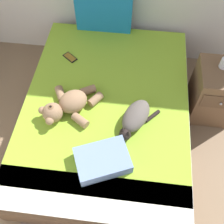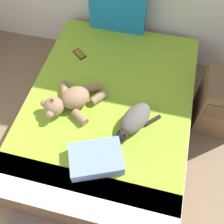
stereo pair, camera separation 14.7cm
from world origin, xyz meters
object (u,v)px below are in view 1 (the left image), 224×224
object	(u,v)px
bed	(107,114)
patterned_cushion	(104,10)
cat	(135,118)
nightstand	(214,92)
teddy_bear	(67,105)
cell_phone	(70,57)
throw_pillow	(103,160)

from	to	relation	value
bed	patterned_cushion	world-z (taller)	patterned_cushion
patterned_cushion	cat	distance (m)	1.24
patterned_cushion	bed	bearing A→B (deg)	-81.14
bed	nightstand	world-z (taller)	nightstand
cat	nightstand	distance (m)	0.96
bed	patterned_cushion	xyz separation A→B (m)	(-0.15, 0.96, 0.47)
teddy_bear	nightstand	world-z (taller)	teddy_bear
patterned_cushion	nightstand	size ratio (longest dim) A/B	0.95
bed	cell_phone	distance (m)	0.69
patterned_cushion	cat	xyz separation A→B (m)	(0.42, -1.16, -0.17)
patterned_cushion	throw_pillow	bearing A→B (deg)	-82.71
cell_phone	patterned_cushion	bearing A→B (deg)	59.28
throw_pillow	cat	bearing A→B (deg)	61.43
cell_phone	throw_pillow	bearing A→B (deg)	-65.87
cat	teddy_bear	bearing A→B (deg)	174.74
bed	teddy_bear	bearing A→B (deg)	-155.59
bed	throw_pillow	distance (m)	0.66
cat	teddy_bear	distance (m)	0.59
patterned_cushion	cell_phone	xyz separation A→B (m)	(-0.28, -0.48, -0.23)
bed	teddy_bear	distance (m)	0.47
patterned_cushion	nightstand	xyz separation A→B (m)	(1.18, -0.63, -0.39)
teddy_bear	throw_pillow	world-z (taller)	teddy_bear
teddy_bear	nightstand	distance (m)	1.45
throw_pillow	teddy_bear	bearing A→B (deg)	128.91
bed	throw_pillow	bearing A→B (deg)	-85.25
teddy_bear	throw_pillow	size ratio (longest dim) A/B	1.30
cat	throw_pillow	distance (m)	0.45
cat	throw_pillow	size ratio (longest dim) A/B	1.05
cell_phone	nightstand	world-z (taller)	nightstand
patterned_cushion	cat	world-z (taller)	patterned_cushion
teddy_bear	patterned_cushion	bearing A→B (deg)	81.44
bed	cat	bearing A→B (deg)	-36.43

